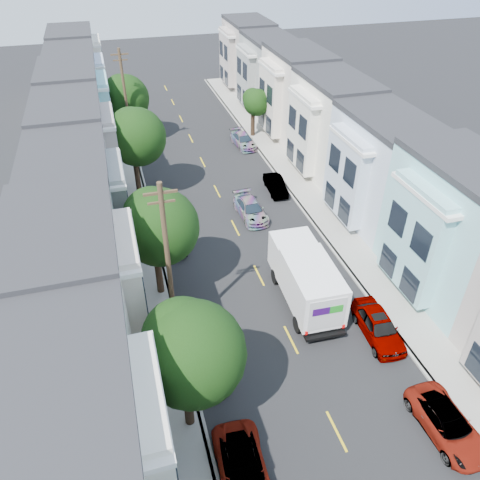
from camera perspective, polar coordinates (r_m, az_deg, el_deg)
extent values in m
plane|color=black|center=(27.68, 6.23, -12.01)|extent=(160.00, 160.00, 0.00)
cube|color=black|center=(38.77, -1.76, 3.85)|extent=(12.00, 70.00, 0.02)
cube|color=gray|center=(37.96, -10.64, 2.56)|extent=(0.30, 70.00, 0.15)
cube|color=gray|center=(40.41, 6.60, 5.14)|extent=(0.30, 70.00, 0.15)
cube|color=gray|center=(37.92, -12.58, 2.25)|extent=(2.60, 70.00, 0.15)
cube|color=gray|center=(40.88, 8.31, 5.38)|extent=(2.60, 70.00, 0.15)
cube|color=gold|center=(38.77, -1.76, 3.84)|extent=(0.12, 70.00, 0.01)
cube|color=silver|center=(38.09, -18.22, 1.24)|extent=(5.00, 70.00, 8.50)
cube|color=silver|center=(42.48, 13.04, 5.91)|extent=(5.00, 70.00, 8.50)
cylinder|color=black|center=(23.04, -6.34, -19.09)|extent=(0.44, 0.44, 3.22)
sphere|color=#14340E|center=(20.51, -6.09, -13.64)|extent=(4.68, 4.68, 4.68)
cylinder|color=black|center=(29.78, -9.88, -3.88)|extent=(0.44, 0.44, 3.37)
sphere|color=#14340E|center=(27.84, -9.95, 1.53)|extent=(4.70, 4.70, 4.70)
cylinder|color=black|center=(40.33, -12.39, 7.45)|extent=(0.44, 0.44, 3.83)
sphere|color=#14340E|center=(38.85, -12.61, 12.14)|extent=(4.66, 4.66, 4.66)
cylinder|color=black|center=(51.39, -13.71, 13.02)|extent=(0.44, 0.44, 3.07)
sphere|color=#14340E|center=(50.33, -13.88, 16.41)|extent=(4.70, 4.70, 4.70)
cylinder|color=black|center=(51.69, 1.56, 13.93)|extent=(0.44, 0.44, 2.73)
sphere|color=#14340E|center=(50.96, 1.94, 16.41)|extent=(2.80, 2.80, 2.80)
cylinder|color=#42301E|center=(24.50, -8.63, -3.69)|extent=(0.26, 0.26, 10.00)
cube|color=#42301E|center=(21.92, -9.68, 5.69)|extent=(1.60, 0.12, 0.12)
cylinder|color=#42301E|center=(47.62, -13.65, 15.73)|extent=(0.26, 0.26, 10.00)
cube|color=#42301E|center=(46.35, -14.49, 21.07)|extent=(1.60, 0.12, 0.12)
cube|color=white|center=(28.06, 8.82, -5.60)|extent=(2.66, 4.77, 2.61)
cube|color=white|center=(30.58, 6.23, -1.64)|extent=(2.66, 2.22, 2.40)
cube|color=black|center=(29.67, 7.81, -6.49)|extent=(2.45, 6.85, 0.27)
cube|color=#2D0A51|center=(26.15, 10.16, -8.52)|extent=(1.00, 0.04, 0.49)
cube|color=#198C1E|center=(26.48, 11.92, -8.10)|extent=(0.78, 0.04, 0.49)
cylinder|color=black|center=(27.87, 7.31, -10.21)|extent=(0.31, 1.00, 1.00)
cylinder|color=black|center=(28.71, 11.79, -9.13)|extent=(0.31, 1.00, 1.00)
cylinder|color=black|center=(30.89, 4.21, -4.54)|extent=(0.31, 1.00, 1.00)
cylinder|color=black|center=(31.65, 8.31, -3.74)|extent=(0.31, 1.00, 1.00)
imported|color=black|center=(37.40, 1.30, 3.75)|extent=(2.08, 4.50, 1.32)
imported|color=#111B38|center=(22.32, 0.39, -26.30)|extent=(2.38, 4.70, 1.27)
imported|color=gray|center=(25.86, -3.79, -13.80)|extent=(2.02, 4.67, 1.48)
imported|color=black|center=(34.66, -8.14, 0.72)|extent=(1.99, 4.70, 1.53)
imported|color=#42444D|center=(25.38, 23.97, -19.85)|extent=(2.20, 4.57, 1.26)
imported|color=silver|center=(28.35, 16.51, -10.03)|extent=(2.08, 4.78, 1.52)
imported|color=black|center=(41.03, 4.35, 6.67)|extent=(1.55, 3.83, 1.25)
imported|color=black|center=(49.57, 0.40, 12.04)|extent=(2.11, 4.31, 1.25)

